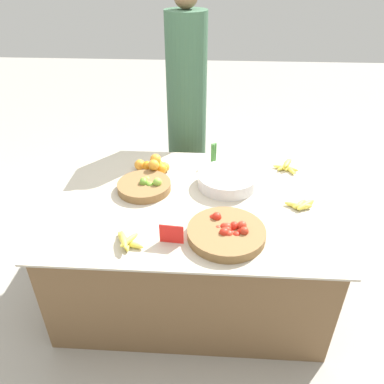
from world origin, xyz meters
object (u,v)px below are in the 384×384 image
Objects in this scene: vendor_person at (187,117)px; price_sign at (171,234)px; tomato_basket at (227,233)px; lime_bowl at (145,186)px; metal_bowl at (227,180)px.

price_sign is at bearing -89.20° from vendor_person.
vendor_person is at bearing 103.19° from tomato_basket.
tomato_basket is at bearing -40.53° from lime_bowl.
lime_bowl is 0.19× the size of vendor_person.
metal_bowl is at bearing 88.79° from tomato_basket.
tomato_basket reaches higher than lime_bowl.
lime_bowl is 0.86m from vendor_person.
lime_bowl is 0.81× the size of tomato_basket.
tomato_basket is 1.09× the size of metal_bowl.
lime_bowl is 0.89× the size of metal_bowl.
lime_bowl is 0.51m from metal_bowl.
metal_bowl is (0.01, 0.50, 0.01)m from tomato_basket.
lime_bowl is 2.67× the size of price_sign.
lime_bowl is at bearing -170.84° from metal_bowl.
tomato_basket is 1.29m from vendor_person.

